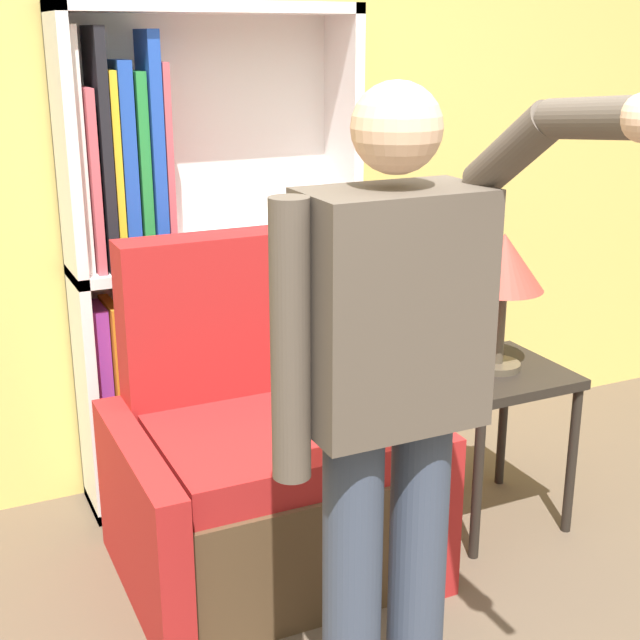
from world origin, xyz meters
TOP-DOWN VIEW (x-y plane):
  - wall_back at (-0.01, 2.03)m, footprint 8.00×0.11m
  - bookcase at (-0.23, 1.87)m, footprint 1.11×0.28m
  - armchair at (-0.14, 1.25)m, footprint 0.99×0.82m
  - person_standing at (-0.16, 0.38)m, footprint 0.57×0.78m
  - side_table at (0.73, 1.15)m, footprint 0.47×0.47m
  - table_lamp at (0.73, 1.15)m, footprint 0.29×0.29m

SIDE VIEW (x-z plane):
  - armchair at x=-0.14m, z-range -0.20..0.92m
  - side_table at x=0.73m, z-range 0.20..0.81m
  - bookcase at x=-0.23m, z-range -0.07..1.81m
  - person_standing at x=-0.16m, z-range 0.12..1.80m
  - table_lamp at x=0.73m, z-range 0.74..1.24m
  - wall_back at x=-0.01m, z-range 0.00..2.80m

